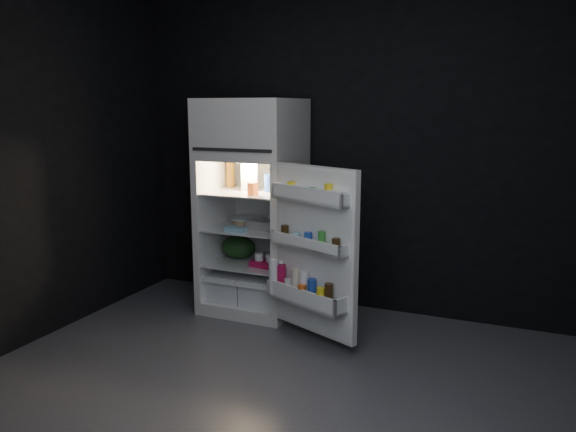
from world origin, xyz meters
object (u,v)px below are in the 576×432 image
at_px(yogurt_tray, 266,264).
at_px(milk_jug, 249,176).
at_px(refrigerator, 254,199).
at_px(egg_carton, 264,225).
at_px(fridge_door, 312,253).

bearing_deg(yogurt_tray, milk_jug, 149.33).
height_order(refrigerator, milk_jug, refrigerator).
bearing_deg(yogurt_tray, egg_carton, 132.37).
relative_size(fridge_door, egg_carton, 4.16).
distance_m(refrigerator, yogurt_tray, 0.56).
bearing_deg(fridge_door, milk_jug, 144.98).
height_order(milk_jug, egg_carton, milk_jug).
relative_size(egg_carton, yogurt_tray, 1.19).
distance_m(milk_jug, egg_carton, 0.45).
relative_size(refrigerator, fridge_door, 1.46).
height_order(refrigerator, egg_carton, refrigerator).
height_order(fridge_door, yogurt_tray, fridge_door).
distance_m(fridge_door, milk_jug, 1.04).
xyz_separation_m(fridge_door, yogurt_tray, (-0.53, 0.36, -0.23)).
relative_size(fridge_door, milk_jug, 5.08).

